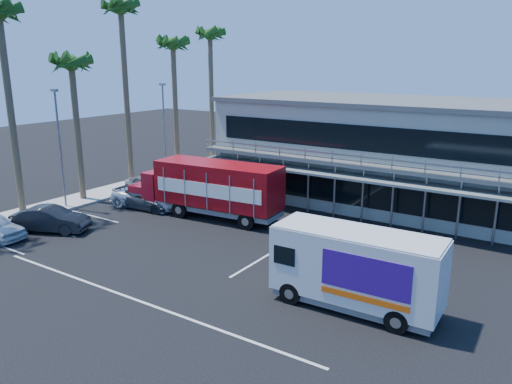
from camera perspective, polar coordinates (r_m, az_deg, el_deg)
The scene contains 16 objects.
ground at distance 26.35m, azimuth -3.98°, elevation -7.24°, with size 120.00×120.00×0.00m, color black.
building at distance 36.83m, azimuth 14.05°, elevation 4.63°, with size 22.40×12.00×7.30m.
curb_strip at distance 40.42m, azimuth -15.85°, elevation 0.20°, with size 3.00×32.00×0.16m, color #A5A399.
palm_b at distance 35.16m, azimuth -27.23°, elevation 16.57°, with size 2.80×2.80×13.75m.
palm_c at distance 37.27m, azimuth -20.30°, elevation 12.89°, with size 2.80×2.80×10.75m.
palm_d at distance 40.79m, azimuth -15.14°, elevation 18.43°, with size 2.80×2.80×14.75m.
palm_e at distance 43.87m, azimuth -9.45°, elevation 15.52°, with size 2.80×2.80×12.25m.
palm_f at distance 48.33m, azimuth -5.26°, elevation 16.63°, with size 2.80×2.80×13.25m.
light_pole_near at distance 35.93m, azimuth -21.51°, elevation 5.17°, with size 0.50×0.25×8.09m.
light_pole_far at distance 42.40m, azimuth -10.44°, elevation 7.27°, with size 0.50×0.25×8.09m.
red_truck at distance 32.22m, azimuth -5.44°, elevation 0.56°, with size 10.91×3.42×3.61m.
white_van at distance 20.74m, azimuth 11.36°, elevation -8.54°, with size 6.86×2.53×3.32m.
parked_car_b at distance 32.07m, azimuth -22.40°, elevation -2.89°, with size 1.57×4.52×1.49m, color black.
parked_car_c at distance 35.26m, azimuth -11.99°, elevation -0.54°, with size 2.47×5.36×1.49m, color white.
parked_car_d at distance 35.01m, azimuth -12.45°, elevation -0.80°, with size 1.88×4.63×1.34m, color #303740.
parked_car_e at distance 39.26m, azimuth -12.19°, elevation 0.88°, with size 1.55×3.85×1.31m, color slate.
Camera 1 is at (14.92, -19.35, 9.87)m, focal length 35.00 mm.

